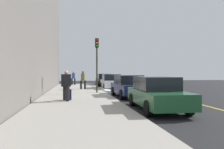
% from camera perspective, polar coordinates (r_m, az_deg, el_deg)
% --- Properties ---
extents(ground_plane, '(56.00, 56.00, 0.00)m').
position_cam_1_polar(ground_plane, '(16.43, 2.55, -5.42)').
color(ground_plane, black).
extents(sidewalk, '(28.00, 4.60, 0.15)m').
position_cam_1_polar(sidewalk, '(16.07, -9.10, -5.29)').
color(sidewalk, '#A39E93').
rests_on(sidewalk, ground).
extents(lane_stripe_centre, '(28.00, 0.14, 0.01)m').
position_cam_1_polar(lane_stripe_centre, '(17.37, 12.97, -5.09)').
color(lane_stripe_centre, gold).
rests_on(lane_stripe_centre, ground).
extents(snow_bank_curb, '(4.22, 0.56, 0.22)m').
position_cam_1_polar(snow_bank_curb, '(19.97, -1.66, -4.03)').
color(snow_bank_curb, white).
rests_on(snow_bank_curb, ground).
extents(parked_car_black, '(4.20, 1.93, 1.51)m').
position_cam_1_polar(parked_car_black, '(28.26, -2.00, -1.34)').
color(parked_car_black, black).
rests_on(parked_car_black, ground).
extents(parked_car_white, '(4.66, 2.00, 1.51)m').
position_cam_1_polar(parked_car_white, '(22.08, -0.17, -1.89)').
color(parked_car_white, black).
rests_on(parked_car_white, ground).
extents(parked_car_navy, '(4.19, 2.02, 1.51)m').
position_cam_1_polar(parked_car_navy, '(15.42, 4.38, -2.99)').
color(parked_car_navy, black).
rests_on(parked_car_navy, ground).
extents(parked_car_green, '(4.52, 2.01, 1.51)m').
position_cam_1_polar(parked_car_green, '(10.34, 11.45, -4.78)').
color(parked_car_green, black).
rests_on(parked_car_green, ground).
extents(pedestrian_olive_coat, '(0.51, 0.55, 1.70)m').
position_cam_1_polar(pedestrian_olive_coat, '(20.76, -7.49, -1.24)').
color(pedestrian_olive_coat, black).
rests_on(pedestrian_olive_coat, sidewalk).
extents(pedestrian_blue_coat, '(0.51, 0.54, 1.68)m').
position_cam_1_polar(pedestrian_blue_coat, '(27.92, -9.94, -0.79)').
color(pedestrian_blue_coat, black).
rests_on(pedestrian_blue_coat, sidewalk).
extents(pedestrian_black_coat, '(0.51, 0.54, 1.68)m').
position_cam_1_polar(pedestrian_black_coat, '(12.37, -11.76, -2.55)').
color(pedestrian_black_coat, black).
rests_on(pedestrian_black_coat, sidewalk).
extents(traffic_light_pole, '(0.35, 0.26, 4.17)m').
position_cam_1_polar(traffic_light_pole, '(17.09, -3.92, 4.84)').
color(traffic_light_pole, '#2D2D19').
rests_on(traffic_light_pole, sidewalk).
extents(rolling_suitcase, '(0.34, 0.22, 0.96)m').
position_cam_1_polar(rolling_suitcase, '(12.87, -10.91, -5.08)').
color(rolling_suitcase, '#191E38').
rests_on(rolling_suitcase, sidewalk).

